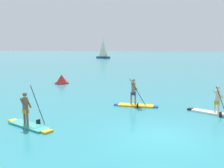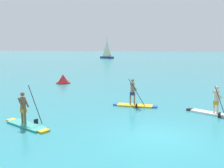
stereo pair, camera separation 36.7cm
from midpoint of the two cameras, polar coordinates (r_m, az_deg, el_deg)
name	(u,v)px [view 2 (the right image)]	position (r m, az deg, el deg)	size (l,w,h in m)	color
ground	(157,136)	(11.18, 11.28, -11.74)	(440.00, 440.00, 0.00)	teal
paddleboarder_near_left	(26,119)	(12.90, -18.45, -7.63)	(2.99, 1.72, 1.99)	teal
paddleboarder_mid_center	(134,100)	(16.30, 5.81, -3.71)	(2.87, 0.94, 1.91)	yellow
paddleboarder_far_right	(215,109)	(15.37, 23.32, -5.28)	(3.03, 1.95, 1.76)	white
race_marker_buoy	(63,80)	(26.84, -10.82, 1.02)	(1.66, 1.66, 0.96)	red
sailboat_left_horizon	(107,56)	(85.89, -1.05, 6.58)	(5.08, 2.66, 7.30)	navy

